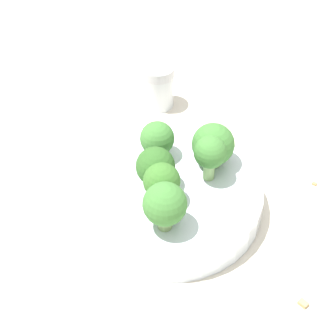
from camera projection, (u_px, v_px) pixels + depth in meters
name	position (u px, v px, depth m)	size (l,w,h in m)	color
ground_plane	(168.00, 207.00, 0.61)	(3.00, 3.00, 0.00)	beige
bowl	(168.00, 197.00, 0.60)	(0.20, 0.20, 0.03)	silver
broccoli_floret_0	(213.00, 145.00, 0.60)	(0.05, 0.05, 0.05)	#84AD66
broccoli_floret_1	(210.00, 154.00, 0.58)	(0.03, 0.03, 0.05)	#84AD66
broccoli_floret_2	(157.00, 139.00, 0.61)	(0.04, 0.04, 0.04)	#8EB770
broccoli_floret_3	(155.00, 167.00, 0.57)	(0.04, 0.04, 0.05)	#7A9E5B
broccoli_floret_4	(162.00, 182.00, 0.56)	(0.04, 0.04, 0.05)	#8EB770
broccoli_floret_5	(165.00, 205.00, 0.53)	(0.04, 0.04, 0.05)	#7A9E5B
pepper_shaker	(158.00, 86.00, 0.73)	(0.04, 0.04, 0.06)	silver
almond_crumb_0	(315.00, 183.00, 0.64)	(0.01, 0.00, 0.01)	#AD7F4C
almond_crumb_1	(304.00, 302.00, 0.52)	(0.01, 0.01, 0.01)	tan
almond_crumb_2	(135.00, 137.00, 0.70)	(0.01, 0.00, 0.01)	tan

